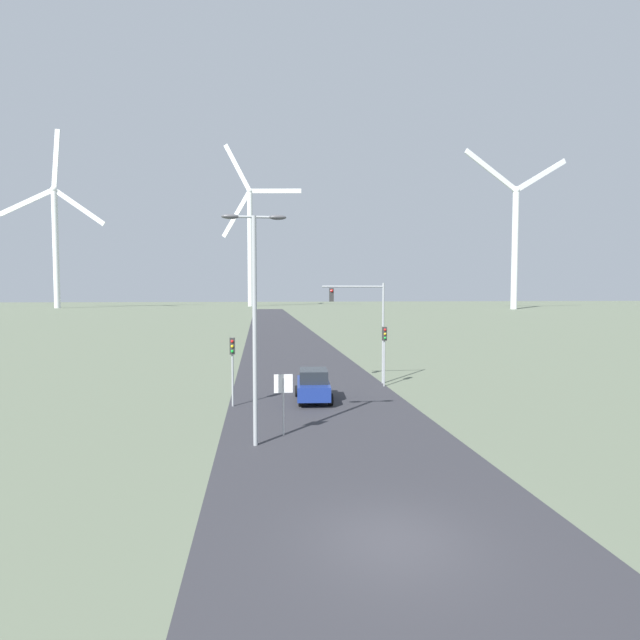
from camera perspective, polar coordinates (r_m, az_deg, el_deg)
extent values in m
plane|color=#5B6651|center=(13.78, 8.39, -23.63)|extent=(600.00, 600.00, 0.00)
cube|color=#2D2D33|center=(60.26, -3.79, -2.68)|extent=(10.00, 240.00, 0.01)
cylinder|color=#93999E|center=(20.11, -7.46, -1.37)|extent=(0.18, 0.18, 9.22)
cylinder|color=#93999E|center=(20.26, -7.56, 11.60)|extent=(1.86, 0.10, 0.10)
ellipsoid|color=#4C4C51|center=(20.29, -10.24, 11.56)|extent=(0.70, 0.32, 0.20)
ellipsoid|color=#4C4C51|center=(20.28, -4.88, 11.61)|extent=(0.70, 0.32, 0.20)
cylinder|color=#93999E|center=(21.91, -4.20, -9.88)|extent=(0.07, 0.07, 2.50)
cube|color=white|center=(21.68, -4.21, -7.25)|extent=(0.81, 0.01, 0.81)
cube|color=red|center=(21.70, -4.21, -7.25)|extent=(0.76, 0.02, 0.76)
cylinder|color=#93999E|center=(27.56, -9.96, -5.89)|extent=(0.11, 0.11, 3.74)
cube|color=#2D2D2D|center=(27.38, -9.99, -2.95)|extent=(0.28, 0.24, 0.90)
sphere|color=red|center=(27.21, -10.01, -2.41)|extent=(0.16, 0.16, 0.16)
sphere|color=gold|center=(27.24, -10.00, -2.98)|extent=(0.16, 0.16, 0.16)
sphere|color=green|center=(27.27, -10.00, -3.54)|extent=(0.16, 0.16, 0.16)
cylinder|color=#93999E|center=(33.05, 7.36, -4.18)|extent=(0.11, 0.11, 3.93)
cube|color=#2D2D2D|center=(32.89, 7.38, -1.57)|extent=(0.28, 0.24, 0.90)
sphere|color=red|center=(32.74, 7.45, -1.12)|extent=(0.16, 0.16, 0.16)
sphere|color=gold|center=(32.76, 7.44, -1.59)|extent=(0.16, 0.16, 0.16)
sphere|color=green|center=(32.79, 7.44, -2.06)|extent=(0.16, 0.16, 0.16)
cylinder|color=#93999E|center=(33.99, 7.22, -1.53)|extent=(0.14, 0.14, 6.82)
cylinder|color=#93999E|center=(33.42, 3.80, 3.84)|extent=(4.16, 0.12, 0.12)
cube|color=#2D2D2D|center=(33.18, 1.32, 2.90)|extent=(0.28, 0.24, 0.90)
sphere|color=red|center=(33.05, 1.35, 3.36)|extent=(0.18, 0.18, 0.18)
cube|color=navy|center=(28.68, -0.79, -7.79)|extent=(2.11, 4.23, 0.80)
cube|color=#1E2328|center=(28.40, -0.76, -6.37)|extent=(1.72, 2.21, 0.70)
cylinder|color=black|center=(29.92, -2.65, -8.11)|extent=(0.22, 0.66, 0.66)
cylinder|color=black|center=(30.09, 0.53, -8.04)|extent=(0.22, 0.66, 0.66)
cylinder|color=black|center=(27.44, -2.24, -9.15)|extent=(0.22, 0.66, 0.66)
cylinder|color=black|center=(27.63, 1.23, -9.07)|extent=(0.22, 0.66, 0.66)
cylinder|color=silver|center=(215.55, -27.96, 7.16)|extent=(2.20, 2.20, 44.71)
sphere|color=silver|center=(218.37, -28.12, 13.02)|extent=(2.60, 2.60, 2.60)
cube|color=silver|center=(222.26, -30.55, 11.51)|extent=(20.44, 2.27, 10.77)
cube|color=silver|center=(213.41, -25.75, 11.51)|extent=(18.78, 2.12, 13.98)
cube|color=silver|center=(220.24, -27.95, 15.99)|extent=(3.77, 0.82, 21.81)
cylinder|color=silver|center=(216.68, -7.99, 8.04)|extent=(2.20, 2.20, 48.86)
sphere|color=silver|center=(220.08, -8.04, 14.39)|extent=(2.60, 2.60, 2.60)
cube|color=silver|center=(220.33, -9.56, 11.78)|extent=(12.60, 4.29, 19.41)
cube|color=silver|center=(216.79, -5.05, 14.48)|extent=(20.98, 6.86, 2.52)
cube|color=silver|center=(223.96, -9.44, 16.84)|extent=(11.46, 3.94, 20.03)
cylinder|color=silver|center=(192.51, 21.37, 7.45)|extent=(2.20, 2.20, 42.15)
sphere|color=silver|center=(195.27, 21.51, 13.63)|extent=(2.60, 2.60, 2.60)
cube|color=silver|center=(203.18, 23.99, 14.91)|extent=(20.98, 4.27, 13.14)
cube|color=silver|center=(190.22, 18.94, 15.88)|extent=(20.86, 4.25, 13.38)
cube|color=silver|center=(193.33, 21.41, 10.03)|extent=(2.00, 0.84, 23.41)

